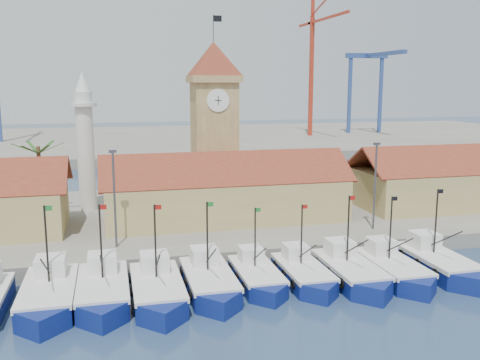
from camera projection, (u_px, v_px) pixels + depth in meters
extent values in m
plane|color=navy|center=(280.00, 300.00, 40.99)|extent=(400.00, 400.00, 0.00)
cube|color=gray|center=(218.00, 216.00, 63.80)|extent=(140.00, 32.00, 1.50)
cube|color=gray|center=(156.00, 141.00, 145.96)|extent=(240.00, 80.00, 2.00)
cube|color=navy|center=(49.00, 299.00, 39.86)|extent=(3.79, 8.57, 1.95)
cube|color=navy|center=(43.00, 324.00, 35.76)|extent=(3.79, 3.79, 1.95)
cube|color=silver|center=(48.00, 287.00, 39.68)|extent=(3.86, 8.81, 0.38)
cube|color=silver|center=(51.00, 266.00, 41.58)|extent=(2.27, 2.38, 1.51)
cylinder|color=black|center=(47.00, 245.00, 39.66)|extent=(0.15, 0.15, 6.06)
cube|color=#197226|center=(48.00, 208.00, 39.23)|extent=(0.54, 0.02, 0.38)
cube|color=navy|center=(103.00, 294.00, 40.78)|extent=(3.72, 8.41, 1.91)
cube|color=navy|center=(103.00, 317.00, 36.76)|extent=(3.72, 3.72, 1.91)
cube|color=silver|center=(103.00, 282.00, 40.61)|extent=(3.79, 8.64, 0.37)
cube|color=silver|center=(102.00, 263.00, 42.47)|extent=(2.23, 2.34, 1.49)
cylinder|color=black|center=(101.00, 243.00, 40.59)|extent=(0.15, 0.15, 5.95)
cube|color=#A5140F|center=(103.00, 207.00, 40.17)|extent=(0.53, 0.02, 0.37)
cube|color=navy|center=(157.00, 293.00, 40.96)|extent=(3.69, 8.36, 1.90)
cube|color=navy|center=(163.00, 316.00, 36.96)|extent=(3.69, 3.69, 1.90)
cube|color=silver|center=(157.00, 282.00, 40.79)|extent=(3.77, 8.59, 0.37)
cube|color=silver|center=(154.00, 262.00, 42.64)|extent=(2.22, 2.32, 1.48)
cylinder|color=black|center=(155.00, 242.00, 40.77)|extent=(0.15, 0.15, 5.91)
cube|color=#A5140F|center=(158.00, 207.00, 40.34)|extent=(0.53, 0.02, 0.37)
cube|color=navy|center=(209.00, 285.00, 42.68)|extent=(3.61, 8.16, 1.85)
cube|color=navy|center=(219.00, 305.00, 38.78)|extent=(3.61, 3.61, 1.85)
cube|color=silver|center=(209.00, 274.00, 42.52)|extent=(3.68, 8.39, 0.36)
cube|color=silver|center=(204.00, 256.00, 44.32)|extent=(2.16, 2.27, 1.44)
cylinder|color=black|center=(207.00, 237.00, 42.50)|extent=(0.14, 0.14, 5.77)
cube|color=#197226|center=(210.00, 204.00, 42.08)|extent=(0.52, 0.02, 0.36)
cube|color=navy|center=(256.00, 279.00, 44.10)|extent=(3.21, 7.25, 1.65)
cube|color=navy|center=(269.00, 296.00, 40.64)|extent=(3.21, 3.21, 1.65)
cube|color=silver|center=(256.00, 270.00, 43.96)|extent=(3.27, 7.46, 0.32)
cube|color=silver|center=(251.00, 254.00, 45.56)|extent=(1.92, 2.02, 1.28)
cylinder|color=black|center=(255.00, 238.00, 43.94)|extent=(0.13, 0.13, 5.13)
cube|color=#197226|center=(258.00, 210.00, 43.57)|extent=(0.46, 0.02, 0.32)
cube|color=navy|center=(303.00, 277.00, 44.66)|extent=(3.27, 7.40, 1.68)
cube|color=navy|center=(319.00, 293.00, 41.12)|extent=(3.27, 3.27, 1.68)
cube|color=silver|center=(303.00, 267.00, 44.51)|extent=(3.34, 7.61, 0.33)
cube|color=silver|center=(296.00, 252.00, 46.14)|extent=(1.96, 2.06, 1.31)
cylinder|color=black|center=(302.00, 235.00, 44.49)|extent=(0.13, 0.13, 5.24)
cube|color=#A5140F|center=(305.00, 207.00, 44.11)|extent=(0.47, 0.02, 0.33)
cube|color=navy|center=(349.00, 275.00, 44.90)|extent=(3.62, 8.19, 1.86)
cube|color=navy|center=(372.00, 293.00, 40.98)|extent=(3.62, 3.62, 1.86)
cube|color=silver|center=(350.00, 264.00, 44.73)|extent=(3.69, 8.41, 0.36)
cube|color=silver|center=(340.00, 248.00, 46.54)|extent=(2.17, 2.27, 1.45)
cylinder|color=black|center=(348.00, 229.00, 44.71)|extent=(0.14, 0.14, 5.79)
cube|color=#A5140F|center=(352.00, 198.00, 44.30)|extent=(0.52, 0.02, 0.36)
cube|color=navy|center=(391.00, 272.00, 45.63)|extent=(3.51, 7.94, 1.80)
cube|color=navy|center=(417.00, 289.00, 41.84)|extent=(3.51, 3.51, 1.80)
cube|color=silver|center=(392.00, 262.00, 45.47)|extent=(3.58, 8.16, 0.35)
cube|color=silver|center=(381.00, 246.00, 47.23)|extent=(2.10, 2.20, 1.40)
cylinder|color=black|center=(391.00, 229.00, 45.46)|extent=(0.14, 0.14, 5.61)
cube|color=black|center=(395.00, 199.00, 45.05)|extent=(0.50, 0.02, 0.35)
cube|color=navy|center=(436.00, 266.00, 46.98)|extent=(3.69, 8.34, 1.90)
cube|color=navy|center=(467.00, 283.00, 42.99)|extent=(3.69, 3.69, 1.90)
cube|color=silver|center=(437.00, 256.00, 46.81)|extent=(3.76, 8.58, 0.37)
cube|color=silver|center=(424.00, 240.00, 48.65)|extent=(2.21, 2.32, 1.47)
cylinder|color=black|center=(436.00, 222.00, 46.79)|extent=(0.15, 0.15, 5.90)
cube|color=black|center=(441.00, 191.00, 46.36)|extent=(0.53, 0.02, 0.37)
cube|color=tan|center=(225.00, 199.00, 59.44)|extent=(26.00, 10.00, 4.50)
cube|color=brown|center=(230.00, 169.00, 56.39)|extent=(27.04, 5.13, 3.21)
cube|color=brown|center=(220.00, 162.00, 61.17)|extent=(27.04, 5.13, 3.21)
cube|color=tan|center=(474.00, 186.00, 66.93)|extent=(30.00, 10.00, 4.50)
cube|color=brown|center=(464.00, 154.00, 68.66)|extent=(31.20, 5.13, 3.21)
cube|color=tan|center=(214.00, 146.00, 64.25)|extent=(5.00, 5.00, 15.00)
cube|color=tan|center=(214.00, 79.00, 62.85)|extent=(5.80, 5.80, 0.80)
pyramid|color=brown|center=(214.00, 59.00, 62.44)|extent=(5.80, 5.80, 4.00)
cylinder|color=white|center=(218.00, 100.00, 60.83)|extent=(2.60, 0.15, 2.60)
cube|color=black|center=(218.00, 100.00, 60.76)|extent=(0.08, 0.02, 1.00)
cube|color=black|center=(218.00, 100.00, 60.76)|extent=(0.80, 0.02, 0.08)
cylinder|color=#3F3F44|center=(213.00, 28.00, 61.82)|extent=(0.10, 0.10, 3.00)
cube|color=black|center=(217.00, 19.00, 61.74)|extent=(1.00, 0.03, 0.70)
cylinder|color=silver|center=(86.00, 152.00, 62.74)|extent=(2.00, 2.00, 14.00)
cylinder|color=silver|center=(83.00, 105.00, 61.76)|extent=(3.00, 3.00, 0.40)
cone|color=silver|center=(82.00, 82.00, 61.30)|extent=(1.80, 1.80, 2.40)
cylinder|color=brown|center=(40.00, 182.00, 60.19)|extent=(0.44, 0.44, 8.00)
cube|color=#295A1E|center=(51.00, 148.00, 59.84)|extent=(2.80, 0.35, 1.18)
cube|color=#295A1E|center=(46.00, 147.00, 60.84)|extent=(1.71, 2.60, 1.18)
cube|color=#295A1E|center=(33.00, 147.00, 60.51)|extent=(1.71, 2.60, 1.18)
cube|color=#295A1E|center=(25.00, 148.00, 59.18)|extent=(2.80, 0.35, 1.18)
cube|color=#295A1E|center=(30.00, 150.00, 58.19)|extent=(1.71, 2.60, 1.18)
cube|color=#295A1E|center=(44.00, 149.00, 58.52)|extent=(1.71, 2.60, 1.18)
cylinder|color=#3F3F44|center=(115.00, 199.00, 48.59)|extent=(0.20, 0.20, 9.00)
cube|color=#3F3F44|center=(113.00, 151.00, 47.81)|extent=(0.70, 0.25, 0.25)
cylinder|color=#3F3F44|center=(375.00, 187.00, 54.67)|extent=(0.20, 0.20, 9.00)
cube|color=#3F3F44|center=(377.00, 144.00, 53.89)|extent=(0.70, 0.25, 0.25)
cube|color=#B32F1B|center=(311.00, 78.00, 148.21)|extent=(1.00, 1.00, 31.90)
cube|color=#B32F1B|center=(327.00, 18.00, 135.81)|extent=(0.60, 25.51, 0.60)
cube|color=#B32F1B|center=(306.00, 24.00, 150.34)|extent=(0.60, 10.00, 0.60)
cube|color=#B32F1B|center=(313.00, 5.00, 144.76)|extent=(0.80, 0.80, 7.00)
cube|color=#2F498F|center=(350.00, 95.00, 157.17)|extent=(0.90, 0.90, 22.00)
cube|color=#2F498F|center=(380.00, 95.00, 159.51)|extent=(0.90, 0.90, 22.00)
cube|color=#2F498F|center=(367.00, 56.00, 156.31)|extent=(13.00, 1.40, 1.40)
cube|color=#2F498F|center=(384.00, 54.00, 146.75)|extent=(1.40, 22.00, 1.00)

